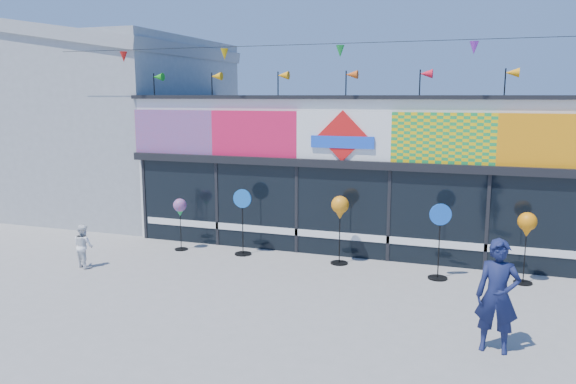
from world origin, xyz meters
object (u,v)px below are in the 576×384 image
at_px(adult_man, 497,296).
at_px(spinner_2, 340,210).
at_px(spinner_4, 527,227).
at_px(spinner_3, 439,240).
at_px(child, 83,246).
at_px(spinner_0, 180,209).
at_px(spinner_1, 243,220).

bearing_deg(adult_man, spinner_2, 136.49).
relative_size(spinner_2, spinner_4, 1.06).
bearing_deg(spinner_3, spinner_2, 170.46).
bearing_deg(spinner_4, child, -167.77).
xyz_separation_m(spinner_0, spinner_4, (8.52, 0.03, 0.16)).
relative_size(spinner_3, adult_man, 0.93).
bearing_deg(spinner_2, child, -158.44).
height_order(spinner_3, child, spinner_3).
bearing_deg(adult_man, spinner_3, 112.33).
xyz_separation_m(spinner_0, spinner_3, (6.71, -0.25, -0.20)).
bearing_deg(child, spinner_2, -137.36).
height_order(spinner_1, spinner_3, spinner_3).
xyz_separation_m(spinner_3, spinner_4, (1.81, 0.28, 0.37)).
bearing_deg(child, spinner_1, -123.75).
bearing_deg(spinner_4, spinner_1, 179.23).
distance_m(spinner_3, spinner_4, 1.87).
distance_m(spinner_2, spinner_3, 2.46).
bearing_deg(spinner_1, adult_man, -32.01).
height_order(spinner_4, adult_man, adult_man).
distance_m(spinner_2, child, 6.25).
xyz_separation_m(adult_man, child, (-9.29, 1.57, -0.40)).
bearing_deg(spinner_2, spinner_0, -178.02).
height_order(spinner_2, adult_man, adult_man).
distance_m(spinner_4, child, 10.21).
height_order(spinner_4, child, spinner_4).
xyz_separation_m(spinner_0, child, (-1.43, -2.13, -0.59)).
bearing_deg(spinner_2, spinner_1, -179.39).
distance_m(spinner_3, child, 8.36).
bearing_deg(adult_man, spinner_0, 158.71).
distance_m(spinner_1, spinner_4, 6.77).
distance_m(spinner_2, spinner_4, 4.20).
bearing_deg(spinner_4, spinner_0, -179.79).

